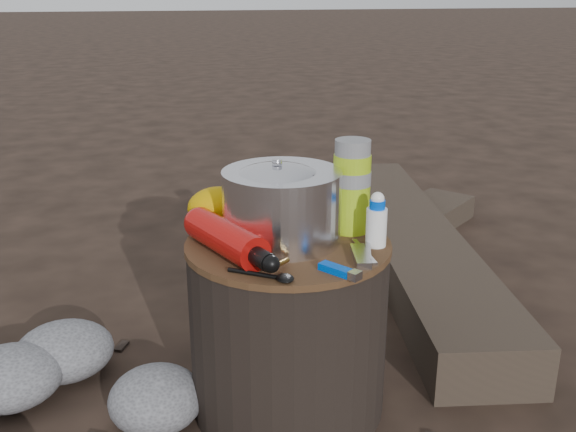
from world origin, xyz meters
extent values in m
plane|color=black|center=(0.00, 0.00, 0.00)|extent=(60.00, 60.00, 0.00)
cylinder|color=black|center=(0.00, 0.00, 0.21)|extent=(0.45, 0.45, 0.42)
cube|color=#342A22|center=(0.64, 0.73, 0.07)|extent=(0.61, 1.77, 0.15)
cube|color=#342A22|center=(0.61, 0.86, 0.05)|extent=(1.03, 0.88, 0.10)
cylinder|color=silver|center=(-0.01, 0.02, 0.50)|extent=(0.26, 0.26, 0.16)
cylinder|color=silver|center=(-0.02, 0.01, 0.51)|extent=(0.18, 0.18, 0.18)
cylinder|color=#9BC217|center=(0.16, 0.04, 0.52)|extent=(0.09, 0.09, 0.21)
cylinder|color=black|center=(0.13, 0.13, 0.48)|extent=(0.08, 0.08, 0.12)
ellipsoid|color=#D29B00|center=(-0.14, 0.14, 0.47)|extent=(0.14, 0.12, 0.10)
cube|color=navy|center=(-0.02, 0.15, 0.49)|extent=(0.11, 0.03, 0.13)
cube|color=blue|center=(0.05, -0.19, 0.43)|extent=(0.07, 0.09, 0.02)
cube|color=#B7B7BD|center=(0.12, -0.13, 0.43)|extent=(0.05, 0.11, 0.02)
cylinder|color=white|center=(0.18, -0.07, 0.47)|extent=(0.05, 0.05, 0.11)
camera|label=1|loc=(-0.34, -1.32, 0.95)|focal=41.12mm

